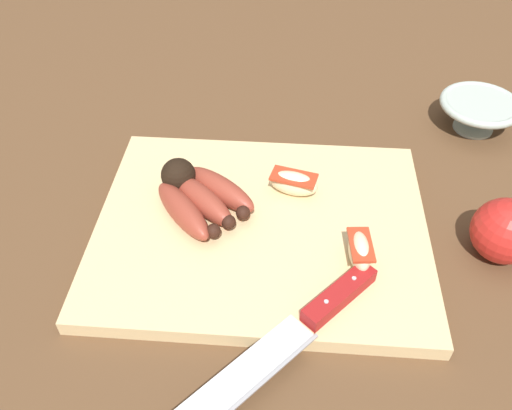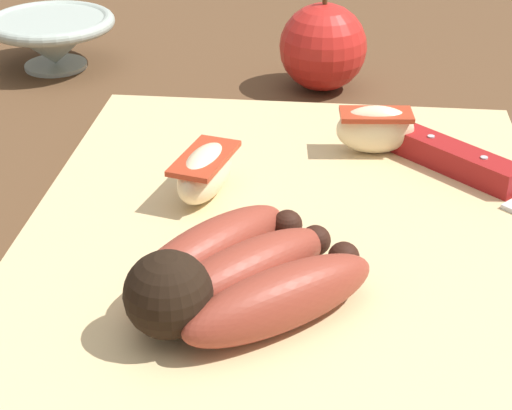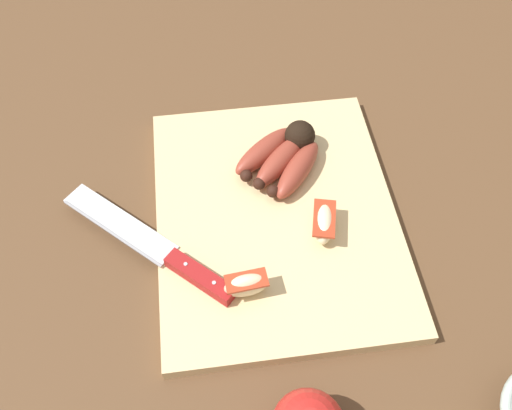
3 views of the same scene
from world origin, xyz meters
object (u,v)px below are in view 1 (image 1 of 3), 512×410
Objects in this scene: whole_apple at (505,231)px; apple_wedge_near at (360,251)px; chefs_knife at (309,323)px; banana_bunch at (198,196)px; apple_wedge_middle at (293,183)px; ceramic_bowl at (478,112)px.

apple_wedge_near is at bearing 14.18° from whole_apple.
whole_apple is (-0.23, -0.13, 0.01)m from chefs_knife.
banana_bunch is 0.21m from apple_wedge_near.
banana_bunch is 0.64× the size of chefs_knife.
chefs_knife is at bearing 30.51° from whole_apple.
apple_wedge_near is 0.18m from whole_apple.
apple_wedge_middle is at bearing -164.12° from banana_bunch.
banana_bunch is at bearing 29.67° from ceramic_bowl.
banana_bunch reaches higher than apple_wedge_near.
ceramic_bowl is (-0.03, -0.26, -0.01)m from whole_apple.
apple_wedge_middle is at bearing -55.19° from apple_wedge_near.
chefs_knife is at bearing 56.97° from ceramic_bowl.
whole_apple reaches higher than chefs_knife.
apple_wedge_near is at bearing -121.70° from chefs_knife.
whole_apple is (-0.17, -0.04, 0.00)m from apple_wedge_near.
apple_wedge_middle reaches higher than chefs_knife.
chefs_knife is 0.11m from apple_wedge_near.
chefs_knife is 0.47m from ceramic_bowl.
apple_wedge_near is 0.48× the size of ceramic_bowl.
whole_apple reaches higher than apple_wedge_middle.
banana_bunch reaches higher than ceramic_bowl.
apple_wedge_middle is (0.02, -0.20, 0.01)m from chefs_knife.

